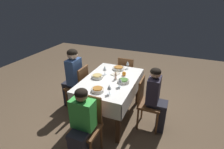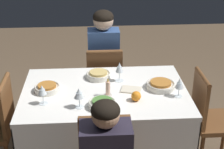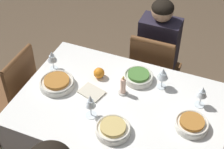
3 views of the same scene
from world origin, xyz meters
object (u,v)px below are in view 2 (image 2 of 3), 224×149
bowl_west (161,85)px  candle_centerpiece (108,90)px  napkin_red_folded (131,90)px  bowl_north (102,104)px  wine_glass_north (79,94)px  wine_glass_west (179,84)px  wine_glass_south (119,68)px  orange_fruit (136,96)px  dining_table (105,102)px  bowl_east (47,88)px  wine_glass_east (42,91)px  chair_south (104,82)px  chair_west (210,117)px  bowl_south (99,75)px  person_adult_denim (104,60)px

bowl_west → candle_centerpiece: (0.42, 0.10, 0.03)m
bowl_west → napkin_red_folded: bearing=6.3°
bowl_north → wine_glass_north: wine_glass_north is taller
wine_glass_west → wine_glass_south: bearing=-34.5°
wine_glass_south → orange_fruit: (-0.10, 0.33, -0.08)m
dining_table → bowl_west: (-0.44, -0.01, 0.13)m
bowl_east → wine_glass_east: wine_glass_east is taller
chair_south → bowl_east: (0.47, 0.63, 0.29)m
bowl_west → candle_centerpiece: 0.43m
chair_west → napkin_red_folded: bearing=89.3°
candle_centerpiece → bowl_west: bearing=-166.6°
dining_table → wine_glass_west: size_ratio=8.45×
dining_table → napkin_red_folded: (-0.21, 0.01, 0.11)m
dining_table → bowl_east: bearing=-2.7°
chair_south → bowl_north: 0.94m
wine_glass_south → candle_centerpiece: 0.28m
bowl_east → napkin_red_folded: size_ratio=1.12×
bowl_east → candle_centerpiece: candle_centerpiece is taller
wine_glass_east → wine_glass_north: bearing=165.5°
wine_glass_east → orange_fruit: bearing=-179.9°
wine_glass_east → napkin_red_folded: size_ratio=0.86×
wine_glass_east → orange_fruit: 0.68m
chair_south → bowl_south: (0.07, 0.42, 0.29)m
chair_south → wine_glass_west: wine_glass_west is taller
bowl_south → chair_south: bearing=-98.8°
chair_south → bowl_north: bearing=86.6°
chair_west → person_adult_denim: 1.18m
chair_south → person_adult_denim: bearing=-90.0°
bowl_east → wine_glass_north: bearing=134.2°
wine_glass_north → candle_centerpiece: size_ratio=1.06×
wine_glass_south → bowl_east: size_ratio=0.85×
person_adult_denim → bowl_south: (0.07, 0.56, 0.11)m
bowl_north → orange_fruit: orange_fruit is taller
wine_glass_east → bowl_west: 0.91m
bowl_south → bowl_west: 0.53m
chair_south → bowl_east: bearing=53.4°
wine_glass_north → bowl_west: wine_glass_north is taller
chair_south → bowl_west: 0.82m
wine_glass_north → dining_table: bearing=-128.3°
person_adult_denim → chair_west: bearing=135.8°
orange_fruit → bowl_north: bearing=16.7°
chair_south → orange_fruit: size_ratio=11.95×
wine_glass_east → wine_glass_north: (-0.26, 0.07, 0.00)m
wine_glass_south → orange_fruit: 0.35m
bowl_south → bowl_east: 0.45m
person_adult_denim → wine_glass_west: bearing=119.6°
wine_glass_east → bowl_west: size_ratio=0.66×
wine_glass_north → chair_south: bearing=-103.5°
chair_west → wine_glass_west: (0.31, 0.11, 0.37)m
dining_table → wine_glass_south: (-0.13, -0.16, 0.22)m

